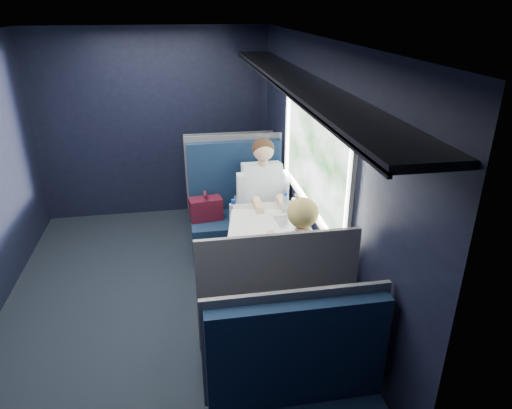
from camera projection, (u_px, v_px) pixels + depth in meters
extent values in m
cube|color=black|center=(159.00, 307.00, 4.16)|extent=(2.80, 4.20, 0.01)
cube|color=black|center=(319.00, 179.00, 3.91)|extent=(0.10, 4.20, 2.30)
cube|color=black|center=(155.00, 125.00, 5.62)|extent=(2.80, 0.10, 2.30)
cube|color=black|center=(120.00, 398.00, 1.75)|extent=(2.80, 0.10, 2.30)
cube|color=silver|center=(130.00, 31.00, 3.19)|extent=(2.80, 4.20, 0.10)
cube|color=silver|center=(315.00, 110.00, 3.65)|extent=(0.03, 1.84, 0.07)
cube|color=silver|center=(310.00, 206.00, 4.00)|extent=(0.03, 1.84, 0.07)
cube|color=silver|center=(349.00, 202.00, 3.03)|extent=(0.03, 0.07, 0.78)
cube|color=silver|center=(288.00, 133.00, 4.62)|extent=(0.03, 0.07, 0.78)
cube|color=black|center=(297.00, 81.00, 3.53)|extent=(0.36, 4.10, 0.04)
cube|color=black|center=(275.00, 84.00, 3.52)|extent=(0.02, 4.10, 0.03)
cube|color=red|center=(316.00, 92.00, 3.60)|extent=(0.01, 0.10, 0.12)
cylinder|color=#54565E|center=(254.00, 265.00, 4.15)|extent=(0.08, 0.08, 0.70)
cube|color=silver|center=(274.00, 227.00, 4.02)|extent=(0.62, 1.00, 0.04)
cube|color=#0B1A33|center=(239.00, 237.00, 4.90)|extent=(1.00, 0.50, 0.45)
cube|color=#0B1A33|center=(235.00, 175.00, 4.92)|extent=(1.00, 0.10, 0.75)
cube|color=#54565E|center=(234.00, 171.00, 4.96)|extent=(1.04, 0.03, 0.82)
cube|color=#54565E|center=(239.00, 212.00, 4.72)|extent=(0.06, 0.40, 0.20)
cube|color=#4F1121|center=(206.00, 209.00, 4.74)|extent=(0.35, 0.21, 0.23)
cylinder|color=#4F1121|center=(205.00, 194.00, 4.67)|extent=(0.05, 0.14, 0.03)
cylinder|color=silver|center=(234.00, 215.00, 4.60)|extent=(0.09, 0.09, 0.24)
cylinder|color=#173CB3|center=(233.00, 202.00, 4.54)|extent=(0.05, 0.05, 0.05)
cube|color=#0B1A33|center=(267.00, 332.00, 3.49)|extent=(1.00, 0.50, 0.45)
cube|color=#0B1A33|center=(276.00, 289.00, 2.98)|extent=(1.00, 0.10, 0.75)
cube|color=#54565E|center=(278.00, 291.00, 2.92)|extent=(1.04, 0.03, 0.82)
cube|color=#54565E|center=(266.00, 293.00, 3.41)|extent=(0.06, 0.40, 0.20)
cube|color=#0B1A33|center=(228.00, 197.00, 5.89)|extent=(1.00, 0.40, 0.45)
cube|color=#0B1A33|center=(229.00, 162.00, 5.44)|extent=(1.00, 0.10, 0.66)
cube|color=#54565E|center=(229.00, 162.00, 5.39)|extent=(1.04, 0.03, 0.72)
cube|color=#0B1A33|center=(297.00, 354.00, 2.49)|extent=(1.00, 0.10, 0.66)
cube|color=#54565E|center=(295.00, 344.00, 2.53)|extent=(1.04, 0.03, 0.72)
cube|color=black|center=(265.00, 215.00, 4.68)|extent=(0.36, 0.44, 0.16)
cube|color=black|center=(268.00, 251.00, 4.63)|extent=(0.32, 0.12, 0.45)
cube|color=white|center=(262.00, 187.00, 4.73)|extent=(0.40, 0.29, 0.53)
cylinder|color=#D8A88C|center=(263.00, 163.00, 4.58)|extent=(0.10, 0.10, 0.06)
sphere|color=#D8A88C|center=(263.00, 150.00, 4.50)|extent=(0.21, 0.21, 0.21)
sphere|color=#382114|center=(263.00, 148.00, 4.51)|extent=(0.22, 0.22, 0.22)
cube|color=white|center=(242.00, 190.00, 4.66)|extent=(0.09, 0.12, 0.34)
cube|color=white|center=(284.00, 187.00, 4.72)|extent=(0.09, 0.12, 0.34)
cube|color=black|center=(295.00, 285.00, 3.53)|extent=(0.36, 0.44, 0.16)
cube|color=black|center=(288.00, 302.00, 3.84)|extent=(0.32, 0.12, 0.45)
cube|color=black|center=(302.00, 269.00, 3.29)|extent=(0.40, 0.29, 0.53)
cylinder|color=#D8A88C|center=(302.00, 232.00, 3.21)|extent=(0.10, 0.10, 0.06)
sphere|color=#D8A88C|center=(302.00, 213.00, 3.17)|extent=(0.21, 0.21, 0.21)
sphere|color=tan|center=(303.00, 212.00, 3.15)|extent=(0.22, 0.22, 0.22)
cube|color=black|center=(271.00, 269.00, 3.29)|extent=(0.09, 0.12, 0.34)
cube|color=black|center=(330.00, 263.00, 3.36)|extent=(0.09, 0.12, 0.34)
cube|color=tan|center=(305.00, 259.00, 3.18)|extent=(0.26, 0.07, 0.36)
cube|color=white|center=(260.00, 228.00, 3.95)|extent=(0.67, 0.86, 0.01)
cube|color=silver|center=(290.00, 223.00, 4.03)|extent=(0.26, 0.33, 0.01)
cube|color=silver|center=(303.00, 210.00, 4.00)|extent=(0.04, 0.31, 0.21)
cube|color=black|center=(302.00, 210.00, 4.00)|extent=(0.03, 0.27, 0.17)
cylinder|color=silver|center=(285.00, 204.00, 4.22)|extent=(0.06, 0.06, 0.17)
cylinder|color=#173CB3|center=(286.00, 194.00, 4.18)|extent=(0.03, 0.03, 0.04)
cylinder|color=white|center=(295.00, 204.00, 4.32)|extent=(0.08, 0.08, 0.10)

